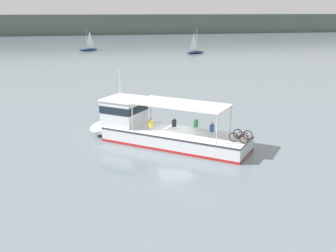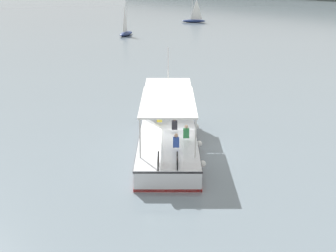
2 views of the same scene
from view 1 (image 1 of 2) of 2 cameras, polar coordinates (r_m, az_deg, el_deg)
The scene contains 5 objects.
ground_plane at distance 29.69m, azimuth 1.04°, elevation -2.54°, with size 400.00×400.00×0.00m, color slate.
distant_shoreline at distance 179.21m, azimuth -10.92°, elevation 14.14°, with size 400.00×28.00×7.92m, color #515B56.
ferry_main at distance 29.74m, azimuth -1.73°, elevation -0.46°, with size 11.72×10.55×5.32m.
sailboat_off_bow at distance 101.12m, azimuth -11.30°, elevation 10.79°, with size 4.98×3.03×5.40m.
sailboat_mid_channel at distance 93.05m, azimuth 3.91°, elevation 10.62°, with size 4.99×2.93×5.40m.
Camera 1 is at (-6.72, -27.30, 9.54)m, focal length 42.65 mm.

